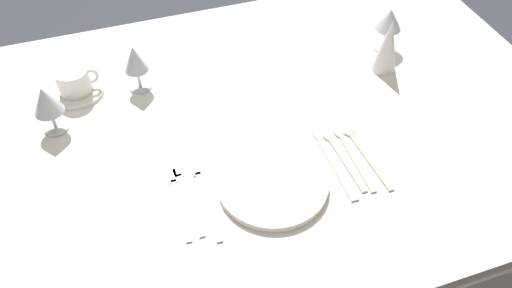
% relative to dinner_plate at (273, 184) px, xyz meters
% --- Properties ---
extents(ground_plane, '(6.00, 6.00, 0.00)m').
position_rel_dinner_plate_xyz_m(ground_plane, '(-0.03, 0.21, -0.75)').
color(ground_plane, '#383D47').
extents(dining_table, '(1.80, 1.11, 0.74)m').
position_rel_dinner_plate_xyz_m(dining_table, '(-0.03, 0.21, -0.09)').
color(dining_table, white).
rests_on(dining_table, ground).
extents(dinner_plate, '(0.25, 0.25, 0.02)m').
position_rel_dinner_plate_xyz_m(dinner_plate, '(0.00, 0.00, 0.00)').
color(dinner_plate, white).
rests_on(dinner_plate, dining_table).
extents(fork_outer, '(0.02, 0.23, 0.00)m').
position_rel_dinner_plate_xyz_m(fork_outer, '(-0.15, 0.02, -0.01)').
color(fork_outer, beige).
rests_on(fork_outer, dining_table).
extents(fork_inner, '(0.03, 0.22, 0.00)m').
position_rel_dinner_plate_xyz_m(fork_inner, '(-0.19, 0.04, -0.01)').
color(fork_inner, beige).
rests_on(fork_inner, dining_table).
extents(fork_salad, '(0.02, 0.21, 0.00)m').
position_rel_dinner_plate_xyz_m(fork_salad, '(-0.21, 0.03, -0.01)').
color(fork_salad, beige).
rests_on(fork_salad, dining_table).
extents(dinner_knife, '(0.02, 0.23, 0.00)m').
position_rel_dinner_plate_xyz_m(dinner_knife, '(0.16, 0.01, -0.01)').
color(dinner_knife, beige).
rests_on(dinner_knife, dining_table).
extents(spoon_soup, '(0.03, 0.21, 0.01)m').
position_rel_dinner_plate_xyz_m(spoon_soup, '(0.19, 0.05, -0.01)').
color(spoon_soup, beige).
rests_on(spoon_soup, dining_table).
extents(spoon_dessert, '(0.03, 0.22, 0.01)m').
position_rel_dinner_plate_xyz_m(spoon_dessert, '(0.21, 0.04, -0.01)').
color(spoon_dessert, beige).
rests_on(spoon_dessert, dining_table).
extents(spoon_tea, '(0.03, 0.22, 0.01)m').
position_rel_dinner_plate_xyz_m(spoon_tea, '(0.24, 0.04, -0.01)').
color(spoon_tea, beige).
rests_on(spoon_tea, dining_table).
extents(saucer_left, '(0.14, 0.14, 0.01)m').
position_rel_dinner_plate_xyz_m(saucer_left, '(-0.39, 0.47, -0.00)').
color(saucer_left, white).
rests_on(saucer_left, dining_table).
extents(coffee_cup_left, '(0.11, 0.09, 0.07)m').
position_rel_dinner_plate_xyz_m(coffee_cup_left, '(-0.39, 0.47, 0.04)').
color(coffee_cup_left, white).
rests_on(coffee_cup_left, saucer_left).
extents(wine_glass_centre, '(0.07, 0.07, 0.14)m').
position_rel_dinner_plate_xyz_m(wine_glass_centre, '(-0.23, 0.44, 0.08)').
color(wine_glass_centre, silver).
rests_on(wine_glass_centre, dining_table).
extents(wine_glass_left, '(0.08, 0.08, 0.13)m').
position_rel_dinner_plate_xyz_m(wine_glass_left, '(0.49, 0.39, 0.08)').
color(wine_glass_left, silver).
rests_on(wine_glass_left, dining_table).
extents(wine_glass_right, '(0.07, 0.07, 0.13)m').
position_rel_dinner_plate_xyz_m(wine_glass_right, '(-0.46, 0.35, 0.08)').
color(wine_glass_right, silver).
rests_on(wine_glass_right, dining_table).
extents(napkin_folded, '(0.07, 0.07, 0.16)m').
position_rel_dinner_plate_xyz_m(napkin_folded, '(0.44, 0.30, 0.07)').
color(napkin_folded, white).
rests_on(napkin_folded, dining_table).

